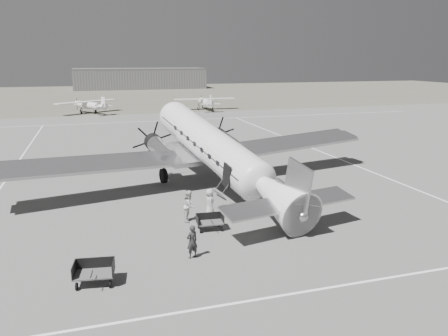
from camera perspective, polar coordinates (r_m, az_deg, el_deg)
ground at (r=32.28m, az=3.72°, el=-3.14°), size 260.00×260.00×0.00m
taxi_line_near at (r=20.74m, az=17.79°, el=-13.99°), size 60.00×0.15×0.01m
taxi_line_right at (r=38.06m, az=20.91°, el=-1.38°), size 0.15×80.00×0.01m
taxi_line_left at (r=40.62m, az=-26.35°, el=-0.99°), size 0.15×60.00×0.01m
taxi_line_horizon at (r=70.36m, az=-7.80°, el=6.14°), size 90.00×0.15×0.01m
grass_infield at (r=124.70m, az=-11.92°, el=9.37°), size 260.00×90.00×0.01m
hangar_main at (r=149.83m, az=-10.94°, el=11.41°), size 42.00×14.00×6.60m
dc3_airliner at (r=31.88m, az=-1.04°, el=2.07°), size 34.08×26.74×5.82m
light_plane_left at (r=82.72m, az=-17.22°, el=7.68°), size 15.44×14.75×2.50m
light_plane_right at (r=84.90m, az=-2.43°, el=8.43°), size 12.21×10.04×2.47m
baggage_cart_near at (r=25.16m, az=-1.85°, el=-7.09°), size 1.67×1.24×0.90m
baggage_cart_far at (r=20.23m, az=-16.60°, el=-13.03°), size 1.97×1.52×1.02m
ground_crew at (r=21.70m, az=-4.19°, el=-9.56°), size 0.72×0.60×1.70m
ramp_agent at (r=26.45m, az=-4.54°, el=-4.92°), size 1.05×1.14×1.89m
passenger at (r=27.18m, az=-1.86°, el=-4.53°), size 0.63×0.89×1.74m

